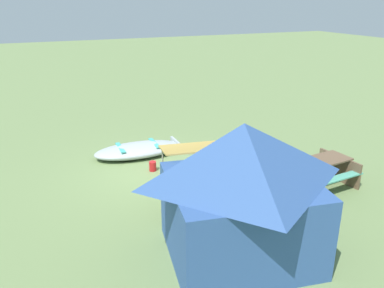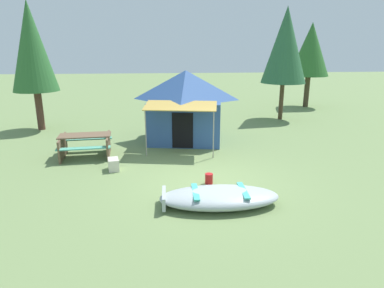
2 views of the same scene
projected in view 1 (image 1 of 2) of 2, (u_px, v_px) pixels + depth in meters
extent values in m
plane|color=#6F8751|center=(159.00, 174.00, 11.57)|extent=(80.00, 80.00, 0.00)
ellipsoid|color=#A6B0B4|center=(138.00, 150.00, 12.82)|extent=(2.85, 1.30, 0.40)
ellipsoid|color=#3A3D3F|center=(138.00, 149.00, 12.81)|extent=(2.62, 1.15, 0.14)
cube|color=#3FAEA7|center=(120.00, 148.00, 12.56)|extent=(0.16, 0.95, 0.04)
cube|color=#3FAEA7|center=(154.00, 143.00, 12.97)|extent=(0.16, 0.95, 0.04)
cube|color=#A6B0B4|center=(175.00, 144.00, 13.28)|extent=(0.10, 0.80, 0.30)
cube|color=#335696|center=(240.00, 218.00, 7.69)|extent=(3.09, 2.86, 1.63)
pyramid|color=#335696|center=(243.00, 152.00, 7.21)|extent=(3.33, 3.08, 1.11)
cube|color=black|center=(221.00, 195.00, 8.85)|extent=(0.75, 0.16, 1.31)
cube|color=gold|center=(215.00, 146.00, 8.97)|extent=(2.58, 1.45, 0.20)
cylinder|color=gray|center=(163.00, 179.00, 9.44)|extent=(0.04, 0.04, 1.55)
cylinder|color=gray|center=(252.00, 170.00, 9.94)|extent=(0.04, 0.04, 1.55)
cube|color=brown|center=(321.00, 161.00, 10.59)|extent=(1.76, 0.90, 0.04)
cube|color=#55AD94|center=(304.00, 163.00, 11.17)|extent=(1.71, 0.42, 0.04)
cube|color=#55AD94|center=(337.00, 178.00, 10.20)|extent=(1.71, 0.42, 0.04)
cube|color=brown|center=(339.00, 168.00, 11.06)|extent=(0.19, 1.44, 0.72)
cube|color=brown|center=(299.00, 179.00, 10.38)|extent=(0.19, 1.44, 0.72)
cube|color=beige|center=(256.00, 167.00, 11.61)|extent=(0.39, 0.53, 0.36)
cylinder|color=red|center=(153.00, 166.00, 11.73)|extent=(0.30, 0.30, 0.29)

